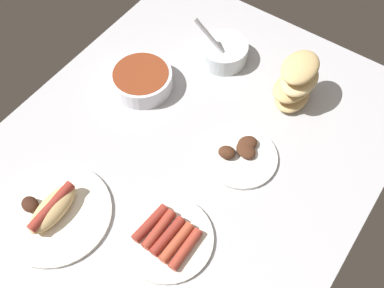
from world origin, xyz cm
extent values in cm
cube|color=#B2B2B7|center=(0.00, 0.00, -1.50)|extent=(120.00, 90.00, 3.00)
cylinder|color=white|center=(-14.00, -22.15, 2.66)|extent=(16.92, 16.92, 5.32)
cylinder|color=maroon|center=(-14.00, -22.15, 4.92)|extent=(15.23, 15.23, 1.00)
cylinder|color=white|center=(17.62, 10.43, 0.50)|extent=(20.59, 20.59, 1.00)
cylinder|color=maroon|center=(17.45, 5.42, 2.14)|extent=(10.32, 3.06, 2.28)
cylinder|color=#9E3828|center=(17.53, 7.93, 2.14)|extent=(10.19, 2.39, 2.28)
cylinder|color=maroon|center=(17.62, 10.43, 2.14)|extent=(10.26, 2.72, 2.28)
cylinder|color=#AD472D|center=(17.70, 12.94, 2.14)|extent=(10.22, 2.53, 2.28)
cylinder|color=#9E3828|center=(17.78, 15.44, 2.14)|extent=(10.20, 2.39, 2.28)
cylinder|color=silver|center=(-35.57, -9.39, 2.77)|extent=(13.70, 13.70, 5.54)
cylinder|color=beige|center=(-35.57, -9.39, 3.88)|extent=(12.05, 12.05, 2.49)
cube|color=#B7B7BC|center=(-32.49, -11.10, 8.68)|extent=(3.41, 11.25, 12.36)
cylinder|color=white|center=(27.70, -14.43, 0.50)|extent=(25.96, 25.96, 1.00)
ellipsoid|color=tan|center=(27.70, -14.43, 3.20)|extent=(14.21, 6.57, 4.40)
cylinder|color=maroon|center=(27.70, -14.43, 4.41)|extent=(13.36, 2.94, 2.40)
ellipsoid|color=#381E14|center=(29.81, -19.88, 2.40)|extent=(4.14, 4.83, 2.80)
cylinder|color=white|center=(-9.99, 12.59, 0.50)|extent=(18.16, 18.16, 1.00)
ellipsoid|color=#472819|center=(-8.03, 9.50, 2.44)|extent=(4.85, 5.34, 2.89)
ellipsoid|color=#472819|center=(-13.44, 12.15, 2.11)|extent=(6.51, 6.20, 2.22)
ellipsoid|color=#472819|center=(-11.51, 12.88, 2.02)|extent=(5.88, 6.56, 2.04)
ellipsoid|color=tan|center=(-33.76, 13.93, 1.80)|extent=(13.40, 9.83, 3.60)
ellipsoid|color=tan|center=(-33.35, 13.52, 5.40)|extent=(13.98, 10.78, 3.60)
ellipsoid|color=#E5C689|center=(-33.61, 14.63, 9.00)|extent=(12.74, 8.83, 3.60)
ellipsoid|color=tan|center=(-33.94, 13.79, 12.60)|extent=(12.81, 8.94, 3.60)
camera|label=1|loc=(44.16, 35.76, 96.65)|focal=42.03mm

